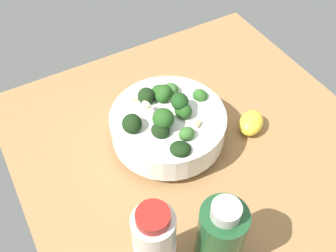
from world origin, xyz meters
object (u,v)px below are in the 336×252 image
(lemon_wedge, at_px, (251,123))
(bottle_tall, at_px, (220,235))
(bowl_of_broccoli, at_px, (168,124))
(bottle_short, at_px, (155,244))

(lemon_wedge, bearing_deg, bottle_tall, 41.72)
(bowl_of_broccoli, distance_m, bottle_short, 0.25)
(lemon_wedge, bearing_deg, bottle_short, 27.15)
(lemon_wedge, xyz_separation_m, bottle_tall, (0.20, 0.18, 0.05))
(bowl_of_broccoli, relative_size, lemon_wedge, 3.40)
(lemon_wedge, height_order, bottle_short, bottle_short)
(bowl_of_broccoli, distance_m, lemon_wedge, 0.16)
(bottle_short, bearing_deg, bottle_tall, 161.12)
(bowl_of_broccoli, height_order, lemon_wedge, bowl_of_broccoli)
(bottle_short, bearing_deg, lemon_wedge, -152.85)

